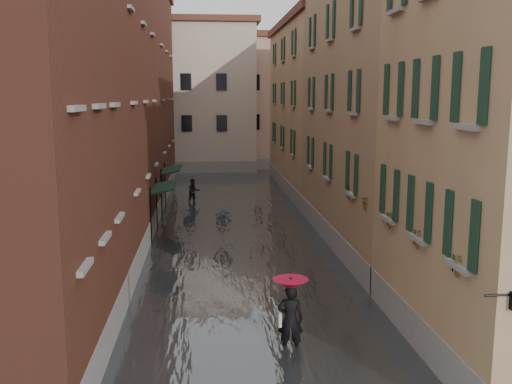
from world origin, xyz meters
name	(u,v)px	position (x,y,z in m)	size (l,w,h in m)	color
ground	(258,330)	(0.00, 0.00, 0.00)	(120.00, 120.00, 0.00)	#565658
floodwater	(235,227)	(0.00, 13.00, 0.10)	(10.00, 60.00, 0.20)	#474C4F
building_left_mid	(73,110)	(-7.00, 9.00, 6.25)	(6.00, 14.00, 12.50)	#56251B
building_left_far	(122,93)	(-7.00, 24.00, 7.00)	(6.00, 16.00, 14.00)	brown
building_right_mid	(396,103)	(7.00, 9.00, 6.50)	(6.00, 14.00, 13.00)	#9F7C60
building_right_far	(325,111)	(7.00, 24.00, 5.75)	(6.00, 16.00, 11.50)	#94724C
building_end_cream	(188,99)	(-3.00, 38.00, 6.50)	(12.00, 9.00, 13.00)	#BAA894
building_end_pink	(281,104)	(6.00, 40.00, 6.00)	(10.00, 9.00, 12.00)	tan
awning_near	(163,188)	(-3.48, 11.19, 2.47)	(1.09, 3.26, 2.80)	black
awning_far	(171,171)	(-3.48, 17.63, 2.47)	(1.09, 3.15, 2.80)	black
window_planters	(393,208)	(4.12, 0.48, 3.51)	(0.59, 10.48, 0.84)	brown
pedestrian_main	(290,309)	(0.73, -1.59, 1.25)	(0.98, 0.98, 2.06)	black
pedestrian_far	(194,192)	(-2.24, 19.91, 0.84)	(0.81, 0.63, 1.67)	black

